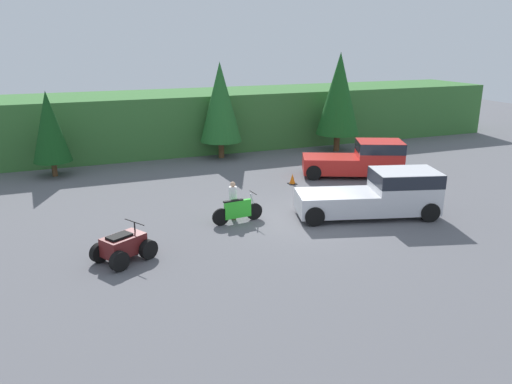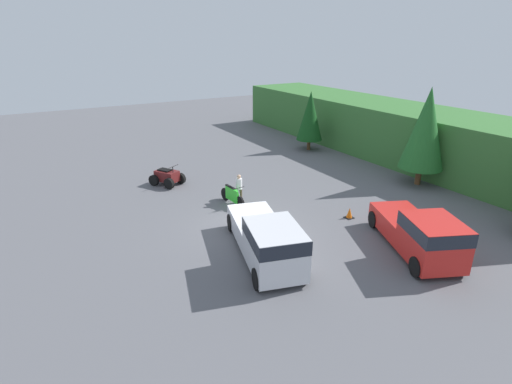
{
  "view_description": "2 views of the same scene",
  "coord_description": "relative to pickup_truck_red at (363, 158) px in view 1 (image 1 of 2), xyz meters",
  "views": [
    {
      "loc": [
        -9.18,
        -17.58,
        7.3
      ],
      "look_at": [
        -1.69,
        1.54,
        0.95
      ],
      "focal_mm": 35.0,
      "sensor_mm": 36.0,
      "label": 1
    },
    {
      "loc": [
        15.26,
        -8.35,
        8.65
      ],
      "look_at": [
        -1.69,
        1.54,
        0.95
      ],
      "focal_mm": 28.0,
      "sensor_mm": 36.0,
      "label": 2
    }
  ],
  "objects": [
    {
      "name": "tree_mid_left",
      "position": [
        -5.85,
        7.16,
        2.47
      ],
      "size": [
        2.62,
        2.62,
        5.95
      ],
      "color": "brown",
      "rests_on": "ground_plane"
    },
    {
      "name": "traffic_cone",
      "position": [
        -4.24,
        0.02,
        -0.78
      ],
      "size": [
        0.42,
        0.42,
        0.55
      ],
      "color": "black",
      "rests_on": "ground_plane"
    },
    {
      "name": "ground_plane",
      "position": [
        -5.97,
        -5.02,
        -1.03
      ],
      "size": [
        80.0,
        80.0,
        0.0
      ],
      "primitive_type": "plane",
      "color": "#5B5B60"
    },
    {
      "name": "rider_person",
      "position": [
        -8.83,
        -3.87,
        -0.14
      ],
      "size": [
        0.35,
        0.36,
        1.64
      ],
      "rotation": [
        0.0,
        0.0,
        0.04
      ],
      "color": "brown",
      "rests_on": "ground_plane"
    },
    {
      "name": "pickup_truck_second",
      "position": [
        -2.8,
        -5.78,
        0.0
      ],
      "size": [
        6.23,
        3.48,
        1.98
      ],
      "rotation": [
        0.0,
        0.0,
        -0.27
      ],
      "color": "silver",
      "rests_on": "ground_plane"
    },
    {
      "name": "tree_left",
      "position": [
        -15.79,
        6.22,
        1.71
      ],
      "size": [
        2.05,
        2.05,
        4.67
      ],
      "color": "brown",
      "rests_on": "ground_plane"
    },
    {
      "name": "quad_atv",
      "position": [
        -13.63,
        -6.37,
        -0.52
      ],
      "size": [
        2.29,
        2.08,
        1.27
      ],
      "rotation": [
        0.0,
        0.0,
        0.53
      ],
      "color": "black",
      "rests_on": "ground_plane"
    },
    {
      "name": "pickup_truck_red",
      "position": [
        0.0,
        0.0,
        0.0
      ],
      "size": [
        5.66,
        3.92,
        1.98
      ],
      "rotation": [
        0.0,
        0.0,
        -0.42
      ],
      "color": "red",
      "rests_on": "ground_plane"
    },
    {
      "name": "dirt_bike",
      "position": [
        -8.79,
        -4.31,
        -0.53
      ],
      "size": [
        2.24,
        0.6,
        1.21
      ],
      "rotation": [
        0.0,
        0.0,
        0.1
      ],
      "color": "black",
      "rests_on": "ground_plane"
    },
    {
      "name": "hillside_backdrop",
      "position": [
        -5.97,
        10.98,
        0.86
      ],
      "size": [
        44.0,
        6.0,
        3.79
      ],
      "color": "#387033",
      "rests_on": "ground_plane"
    },
    {
      "name": "tree_mid_right",
      "position": [
        1.97,
        6.18,
        2.77
      ],
      "size": [
        2.85,
        2.85,
        6.47
      ],
      "color": "brown",
      "rests_on": "ground_plane"
    }
  ]
}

